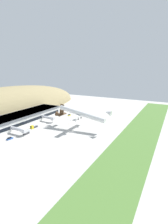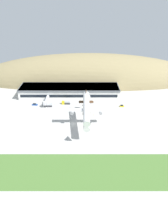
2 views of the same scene
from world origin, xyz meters
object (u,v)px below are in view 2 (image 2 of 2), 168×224
object	(u,v)px
jetway_1	(89,100)
traffic_cone_0	(94,115)
fuel_truck	(51,105)
cargo_airplane	(87,109)
jetway_0	(47,100)
service_car_0	(122,106)
terminal_building	(70,90)
service_car_1	(35,104)
box_truck	(66,103)

from	to	relation	value
jetway_1	traffic_cone_0	world-z (taller)	jetway_1
fuel_truck	cargo_airplane	bearing A→B (deg)	-46.38
jetway_0	service_car_0	xyz separation A→B (m)	(63.52, -4.02, -3.36)
terminal_building	cargo_airplane	xyz separation A→B (m)	(15.02, -54.30, 7.67)
jetway_0	cargo_airplane	size ratio (longest dim) A/B	0.30
service_car_0	service_car_1	xyz separation A→B (m)	(-73.47, 2.85, 0.01)
terminal_building	service_car_1	distance (m)	35.35
box_truck	traffic_cone_0	xyz separation A→B (m)	(22.80, -20.00, -1.18)
jetway_0	service_car_1	world-z (taller)	jetway_0
service_car_1	traffic_cone_0	bearing A→B (deg)	-20.07
fuel_truck	jetway_0	bearing A→B (deg)	135.00
traffic_cone_0	fuel_truck	bearing A→B (deg)	156.71
service_car_0	box_truck	world-z (taller)	box_truck
jetway_0	box_truck	size ratio (longest dim) A/B	2.21
cargo_airplane	box_truck	bearing A→B (deg)	115.53
service_car_0	fuel_truck	xyz separation A→B (m)	(-59.55, 0.06, 0.89)
jetway_1	fuel_truck	xyz separation A→B (m)	(-32.04, -4.76, -2.46)
terminal_building	fuel_truck	xyz separation A→B (m)	(-14.45, -23.37, -3.75)
jetway_0	service_car_0	size ratio (longest dim) A/B	4.31
service_car_0	fuel_truck	world-z (taller)	fuel_truck
traffic_cone_0	service_car_1	bearing A→B (deg)	159.93
jetway_0	cargo_airplane	bearing A→B (deg)	-46.22
terminal_building	box_truck	bearing A→B (deg)	-96.36
service_car_1	fuel_truck	bearing A→B (deg)	-11.35
jetway_1	service_car_1	bearing A→B (deg)	-177.55
fuel_truck	box_truck	world-z (taller)	fuel_truck
service_car_1	traffic_cone_0	xyz separation A→B (m)	(49.10, -17.94, -0.36)
jetway_0	service_car_1	size ratio (longest dim) A/B	3.41
service_car_1	service_car_0	bearing A→B (deg)	-2.22
cargo_airplane	service_car_1	xyz separation A→B (m)	(-43.39, 33.72, -12.31)
cargo_airplane	jetway_1	bearing A→B (deg)	85.90
service_car_0	terminal_building	bearing A→B (deg)	152.55
service_car_1	box_truck	distance (m)	26.40
service_car_1	fuel_truck	size ratio (longest dim) A/B	0.68
jetway_1	fuel_truck	distance (m)	32.48
jetway_1	fuel_truck	bearing A→B (deg)	-171.54
service_car_0	traffic_cone_0	bearing A→B (deg)	-148.23
cargo_airplane	traffic_cone_0	world-z (taller)	cargo_airplane
jetway_0	service_car_1	bearing A→B (deg)	-173.30
fuel_truck	traffic_cone_0	bearing A→B (deg)	-23.29
jetway_0	box_truck	world-z (taller)	jetway_0
cargo_airplane	jetway_0	bearing A→B (deg)	133.78
terminal_building	service_car_1	world-z (taller)	terminal_building
cargo_airplane	fuel_truck	bearing A→B (deg)	133.62
terminal_building	jetway_0	xyz separation A→B (m)	(-18.42, -19.41, -1.29)
cargo_airplane	service_car_1	distance (m)	56.32
terminal_building	traffic_cone_0	distance (m)	44.03
terminal_building	box_truck	world-z (taller)	terminal_building
jetway_1	box_truck	world-z (taller)	jetway_1
terminal_building	cargo_airplane	world-z (taller)	cargo_airplane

